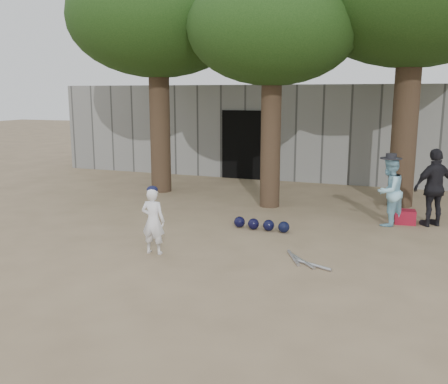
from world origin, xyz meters
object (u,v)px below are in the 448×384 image
at_px(spectator_blue, 389,191).
at_px(red_bag, 405,217).
at_px(spectator_dark, 435,188).
at_px(boy_player, 153,221).

height_order(spectator_blue, red_bag, spectator_blue).
bearing_deg(spectator_dark, red_bag, -31.75).
relative_size(boy_player, spectator_blue, 0.80).
bearing_deg(spectator_blue, red_bag, 154.47).
height_order(boy_player, spectator_dark, spectator_dark).
height_order(spectator_dark, red_bag, spectator_dark).
xyz_separation_m(spectator_dark, red_bag, (-0.53, -0.03, -0.66)).
distance_m(spectator_blue, red_bag, 0.72).
distance_m(spectator_blue, spectator_dark, 0.93).
bearing_deg(red_bag, boy_player, -137.92).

